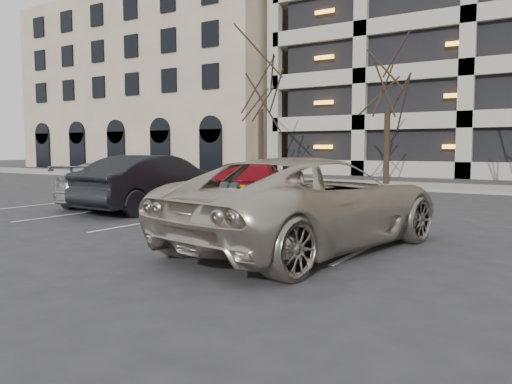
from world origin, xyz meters
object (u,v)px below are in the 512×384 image
at_px(suv_silver, 310,203).
at_px(car_dark, 156,183).
at_px(car_silver, 113,183).
at_px(tree_a, 261,65).
at_px(parking_meter, 230,203).
at_px(car_red, 252,187).
at_px(tree_b, 389,64).

distance_m(suv_silver, car_dark, 6.81).
bearing_deg(car_silver, tree_a, -103.72).
height_order(parking_meter, car_dark, car_dark).
height_order(suv_silver, car_red, suv_silver).
relative_size(suv_silver, car_red, 1.37).
relative_size(tree_b, suv_silver, 1.26).
distance_m(tree_a, car_dark, 14.36).
distance_m(car_dark, car_silver, 2.18).
xyz_separation_m(car_dark, car_silver, (-2.15, 0.31, -0.12)).
xyz_separation_m(car_red, car_silver, (-5.32, 0.02, -0.10)).
height_order(tree_a, tree_b, tree_a).
bearing_deg(car_red, car_silver, -23.76).
height_order(tree_a, suv_silver, tree_a).
relative_size(tree_a, car_red, 1.89).
relative_size(car_dark, car_silver, 1.03).
xyz_separation_m(suv_silver, car_silver, (-8.44, 2.93, -0.14)).
xyz_separation_m(suv_silver, car_dark, (-6.29, 2.62, -0.02)).
bearing_deg(tree_a, suv_silver, -55.35).
height_order(car_dark, car_silver, car_dark).
bearing_deg(car_dark, parking_meter, 144.92).
bearing_deg(tree_b, car_dark, -102.45).
distance_m(tree_a, suv_silver, 19.27).
bearing_deg(parking_meter, car_red, 114.68).
bearing_deg(car_silver, suv_silver, 137.59).
xyz_separation_m(tree_a, tree_b, (7.00, 0.00, -0.55)).
distance_m(parking_meter, car_dark, 7.33).
bearing_deg(car_red, tree_a, -82.52).
distance_m(tree_b, suv_silver, 16.36).
height_order(tree_b, parking_meter, tree_b).
distance_m(tree_a, tree_b, 7.02).
height_order(parking_meter, car_silver, car_silver).
relative_size(suv_silver, car_silver, 1.34).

